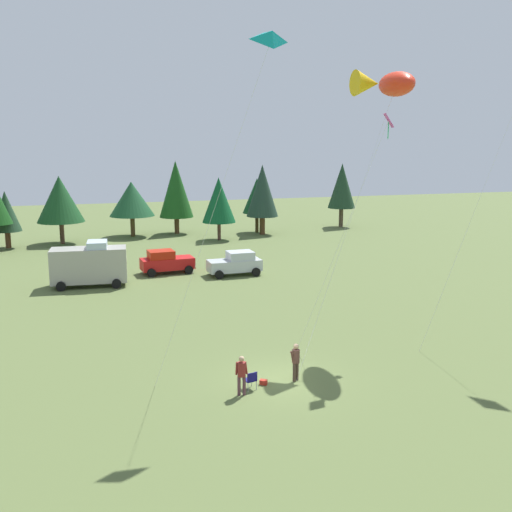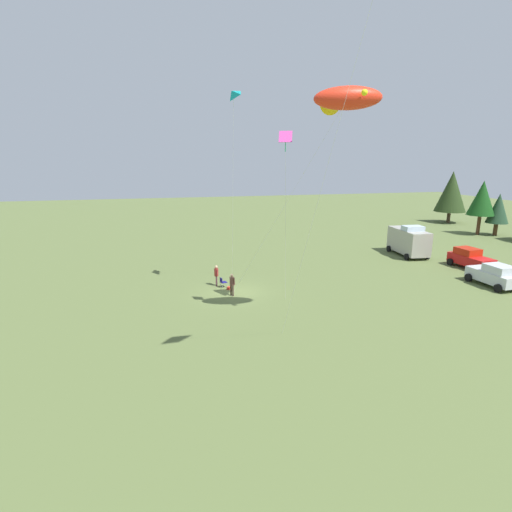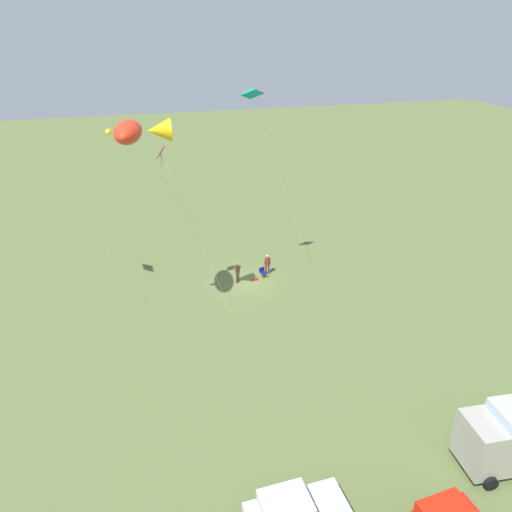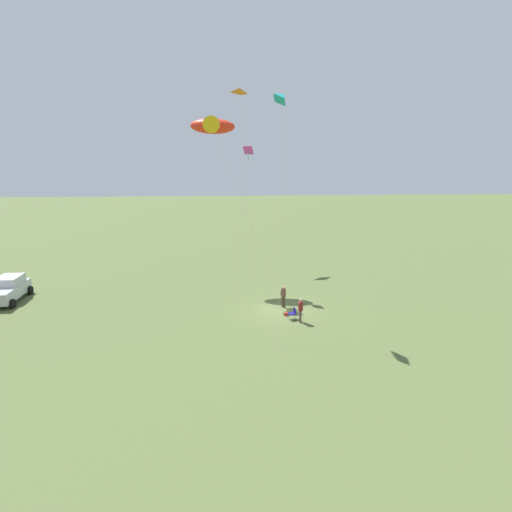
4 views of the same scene
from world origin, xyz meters
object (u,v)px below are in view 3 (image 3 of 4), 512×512
object	(u,v)px
person_kite_flyer	(238,271)
folding_chair	(263,271)
backpack_on_grass	(256,279)
kite_delta_teal	(251,92)
kite_diamond_rainbow	(164,160)
person_spectator	(267,263)
kite_large_fish	(136,132)

from	to	relation	value
person_kite_flyer	folding_chair	bearing A→B (deg)	65.60
backpack_on_grass	person_kite_flyer	bearing A→B (deg)	0.71
person_kite_flyer	kite_delta_teal	distance (m)	13.73
person_kite_flyer	kite_diamond_rainbow	bearing A→B (deg)	-99.62
person_spectator	kite_diamond_rainbow	size ratio (longest dim) A/B	0.15
kite_diamond_rainbow	kite_large_fish	bearing A→B (deg)	59.34
folding_chair	person_kite_flyer	bearing A→B (deg)	-93.93
kite_delta_teal	folding_chair	bearing A→B (deg)	-146.35
person_kite_flyer	folding_chair	world-z (taller)	person_kite_flyer
backpack_on_grass	kite_diamond_rainbow	size ratio (longest dim) A/B	0.03
folding_chair	kite_diamond_rainbow	xyz separation A→B (m)	(7.46, 2.84, 10.55)
kite_large_fish	kite_delta_teal	xyz separation A→B (m)	(-8.03, -4.94, 1.20)
backpack_on_grass	kite_delta_teal	bearing A→B (deg)	40.52
backpack_on_grass	folding_chair	bearing A→B (deg)	-151.45
person_spectator	kite_delta_teal	size ratio (longest dim) A/B	0.11
person_kite_flyer	person_spectator	world-z (taller)	same
person_spectator	backpack_on_grass	size ratio (longest dim) A/B	5.44
person_kite_flyer	kite_diamond_rainbow	xyz separation A→B (m)	(5.26, 2.44, 10.02)
person_kite_flyer	folding_chair	xyz separation A→B (m)	(-2.20, -0.39, -0.53)
folding_chair	kite_delta_teal	world-z (taller)	kite_delta_teal
folding_chair	person_spectator	bearing A→B (deg)	114.73
backpack_on_grass	kite_large_fish	bearing A→B (deg)	32.13
kite_delta_teal	person_spectator	bearing A→B (deg)	-144.65
person_kite_flyer	kite_large_fish	distance (m)	15.24
folding_chair	kite_large_fish	xyz separation A→B (m)	(9.16, 5.69, 13.02)
person_spectator	kite_diamond_rainbow	world-z (taller)	kite_diamond_rainbow
person_kite_flyer	backpack_on_grass	bearing A→B (deg)	56.18
person_spectator	kite_large_fish	size ratio (longest dim) A/B	0.12
person_kite_flyer	kite_diamond_rainbow	distance (m)	11.58
backpack_on_grass	kite_delta_teal	distance (m)	14.60
person_kite_flyer	kite_large_fish	bearing A→B (deg)	-87.21
person_spectator	person_kite_flyer	bearing A→B (deg)	-66.62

